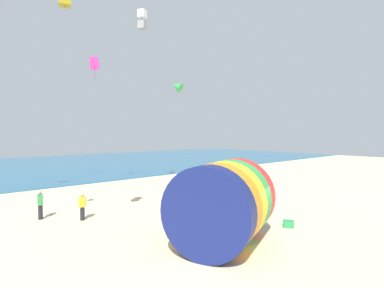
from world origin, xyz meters
TOP-DOWN VIEW (x-y plane):
  - ground_plane at (0.00, 0.00)m, footprint 120.00×120.00m
  - sea at (0.00, 39.95)m, footprint 120.00×40.00m
  - giant_inflatable_tube at (-0.72, 0.55)m, footprint 5.39×4.99m
  - kite_handler at (2.80, 1.08)m, footprint 0.37×0.42m
  - kite_green_delta at (9.09, 15.68)m, footprint 1.42×1.58m
  - kite_magenta_diamond at (0.99, 17.11)m, footprint 0.83×0.80m
  - kite_white_box at (3.18, 12.88)m, footprint 0.77×0.77m
  - bystander_near_water at (-5.43, 10.16)m, footprint 0.24×0.37m
  - bystander_mid_beach at (-3.74, 8.39)m, footprint 0.42×0.38m
  - cooler_box at (3.64, -0.05)m, footprint 0.60×0.63m

SIDE VIEW (x-z plane):
  - ground_plane at x=0.00m, z-range 0.00..0.00m
  - sea at x=0.00m, z-range 0.00..0.10m
  - cooler_box at x=3.64m, z-range 0.00..0.36m
  - bystander_mid_beach at x=-3.74m, z-range 0.00..1.54m
  - kite_handler at x=2.80m, z-range 0.01..1.65m
  - bystander_near_water at x=-5.43m, z-range 0.02..1.69m
  - giant_inflatable_tube at x=-0.72m, z-range 0.00..3.65m
  - kite_green_delta at x=9.09m, z-range 8.74..10.69m
  - kite_magenta_diamond at x=0.99m, z-range 10.04..11.89m
  - kite_white_box at x=3.18m, z-range 13.33..14.94m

